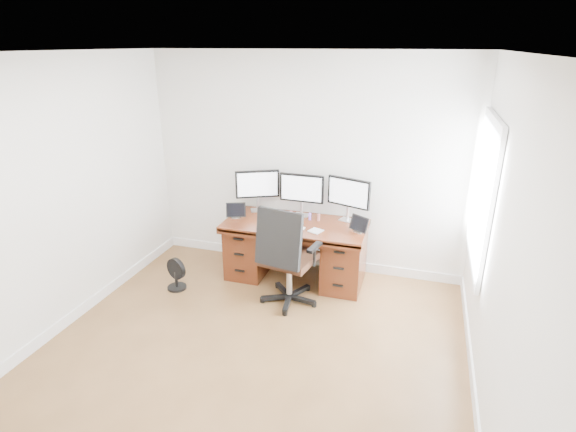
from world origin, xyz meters
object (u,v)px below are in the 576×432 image
(monitor_center, at_px, (302,190))
(keyboard, at_px, (294,227))
(office_chair, at_px, (287,272))
(desk, at_px, (296,248))
(floor_fan, at_px, (176,274))

(monitor_center, distance_m, keyboard, 0.54)
(office_chair, xyz_separation_m, keyboard, (-0.04, 0.41, 0.37))
(desk, xyz_separation_m, monitor_center, (-0.00, 0.24, 0.68))
(desk, distance_m, office_chair, 0.60)
(desk, bearing_deg, office_chair, -83.16)
(desk, relative_size, floor_fan, 4.37)
(keyboard, bearing_deg, floor_fan, -150.97)
(desk, relative_size, monitor_center, 3.09)
(desk, xyz_separation_m, office_chair, (0.07, -0.60, -0.02))
(floor_fan, height_order, monitor_center, monitor_center)
(office_chair, xyz_separation_m, floor_fan, (-1.36, -0.09, -0.20))
(desk, height_order, keyboard, keyboard)
(office_chair, height_order, floor_fan, office_chair)
(office_chair, bearing_deg, monitor_center, 105.08)
(keyboard, bearing_deg, desk, 106.57)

